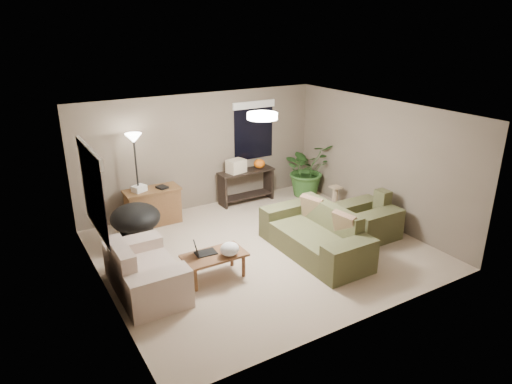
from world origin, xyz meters
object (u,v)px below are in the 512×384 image
coffee_table (214,258)px  desk (153,206)px  papasan_chair (136,222)px  cat_scratching_post (335,199)px  floor_lamp (135,150)px  houseplant (307,175)px  armchair (367,221)px  console_table (246,184)px  loveseat (144,274)px  main_sofa (316,238)px

coffee_table → desk: 2.54m
coffee_table → papasan_chair: (-0.72, 1.77, 0.11)m
desk → cat_scratching_post: size_ratio=2.20×
papasan_chair → floor_lamp: size_ratio=0.54×
floor_lamp → houseplant: floor_lamp is taller
desk → armchair: bearing=-38.0°
armchair → papasan_chair: size_ratio=0.98×
console_table → houseplant: size_ratio=1.02×
console_table → houseplant: bearing=-12.9°
loveseat → cat_scratching_post: 4.80m
houseplant → floor_lamp: bearing=176.2°
coffee_table → papasan_chair: bearing=112.2°
papasan_chair → cat_scratching_post: papasan_chair is taller
coffee_table → cat_scratching_post: cat_scratching_post is taller
armchair → desk: bearing=142.0°
console_table → desk: bearing=-177.7°
main_sofa → cat_scratching_post: 2.21m
loveseat → desk: loveseat is taller
papasan_chair → desk: bearing=52.8°
coffee_table → desk: size_ratio=0.91×
houseplant → cat_scratching_post: size_ratio=2.55×
houseplant → cat_scratching_post: bearing=-87.6°
loveseat → floor_lamp: floor_lamp is taller
loveseat → papasan_chair: (0.37, 1.56, 0.17)m
console_table → papasan_chair: (-2.80, -0.85, 0.03)m
main_sofa → loveseat: (-3.01, 0.36, 0.00)m
floor_lamp → cat_scratching_post: (3.98, -1.25, -1.38)m
houseplant → desk: bearing=176.2°
main_sofa → desk: 3.39m
main_sofa → console_table: size_ratio=1.69×
coffee_table → cat_scratching_post: (3.58, 1.30, -0.14)m
loveseat → console_table: loveseat is taller
loveseat → papasan_chair: bearing=76.7°
desk → console_table: bearing=2.3°
main_sofa → desk: bearing=127.5°
armchair → console_table: armchair is taller
loveseat → coffee_table: loveseat is taller
desk → console_table: (2.22, 0.09, 0.06)m
main_sofa → papasan_chair: main_sofa is taller
main_sofa → floor_lamp: 3.79m
coffee_table → cat_scratching_post: bearing=19.9°
loveseat → cat_scratching_post: (4.67, 1.09, -0.08)m
desk → cat_scratching_post: 3.92m
houseplant → loveseat: bearing=-155.8°
floor_lamp → papasan_chair: bearing=-112.3°
desk → houseplant: (3.68, -0.25, 0.12)m
coffee_table → papasan_chair: 1.91m
loveseat → houseplant: 5.08m
desk → papasan_chair: 0.97m
coffee_table → houseplant: 4.22m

